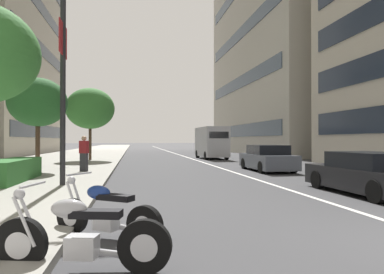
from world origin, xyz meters
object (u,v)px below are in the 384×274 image
(motorcycle_far_end_row, at_px, (80,238))
(motorcycle_nearest_camera, at_px, (105,214))
(pedestrian_on_plaza, at_px, (84,153))
(street_lamp_with_banners, at_px, (73,46))
(car_far_down_avenue, at_px, (368,174))
(delivery_van_ahead, at_px, (211,142))
(car_lead_in_lane, at_px, (267,159))
(street_tree_by_lamp_post, at_px, (90,109))
(street_tree_far_plaza, at_px, (38,102))

(motorcycle_far_end_row, xyz_separation_m, motorcycle_nearest_camera, (1.46, -0.20, -0.02))
(motorcycle_far_end_row, xyz_separation_m, pedestrian_on_plaza, (12.91, 1.71, 0.60))
(street_lamp_with_banners, height_order, pedestrian_on_plaza, street_lamp_with_banners)
(car_far_down_avenue, xyz_separation_m, delivery_van_ahead, (20.82, 0.20, 0.88))
(motorcycle_far_end_row, xyz_separation_m, car_lead_in_lane, (13.33, -7.84, 0.23))
(motorcycle_far_end_row, bearing_deg, car_lead_in_lane, -107.37)
(car_lead_in_lane, xyz_separation_m, delivery_van_ahead, (12.52, 0.27, 0.84))
(motorcycle_nearest_camera, relative_size, pedestrian_on_plaza, 1.06)
(car_far_down_avenue, relative_size, delivery_van_ahead, 0.84)
(motorcycle_far_end_row, bearing_deg, delivery_van_ahead, -93.24)
(car_lead_in_lane, xyz_separation_m, street_lamp_with_banners, (-5.60, 9.21, 4.20))
(car_lead_in_lane, xyz_separation_m, street_tree_by_lamp_post, (9.67, 10.46, 3.43))
(car_far_down_avenue, xyz_separation_m, pedestrian_on_plaza, (7.88, 9.48, 0.41))
(motorcycle_far_end_row, relative_size, motorcycle_nearest_camera, 1.22)
(delivery_van_ahead, relative_size, street_tree_by_lamp_post, 0.95)
(car_far_down_avenue, height_order, car_lead_in_lane, car_lead_in_lane)
(delivery_van_ahead, bearing_deg, motorcycle_nearest_camera, 161.78)
(motorcycle_nearest_camera, distance_m, street_tree_far_plaza, 13.53)
(motorcycle_far_end_row, height_order, street_tree_far_plaza, street_tree_far_plaza)
(car_far_down_avenue, bearing_deg, street_lamp_with_banners, 73.02)
(street_lamp_with_banners, bearing_deg, car_lead_in_lane, -58.69)
(pedestrian_on_plaza, bearing_deg, street_lamp_with_banners, -153.15)
(motorcycle_far_end_row, relative_size, pedestrian_on_plaza, 1.30)
(motorcycle_far_end_row, distance_m, motorcycle_nearest_camera, 1.47)
(motorcycle_far_end_row, bearing_deg, pedestrian_on_plaza, -69.39)
(motorcycle_far_end_row, distance_m, car_far_down_avenue, 9.26)
(motorcycle_nearest_camera, relative_size, car_lead_in_lane, 0.42)
(delivery_van_ahead, height_order, street_tree_by_lamp_post, street_tree_by_lamp_post)
(car_lead_in_lane, distance_m, street_tree_far_plaza, 12.28)
(street_lamp_with_banners, bearing_deg, street_tree_far_plaza, 23.73)
(motorcycle_far_end_row, bearing_deg, car_far_down_avenue, -134.02)
(street_lamp_with_banners, height_order, street_tree_far_plaza, street_lamp_with_banners)
(car_far_down_avenue, distance_m, street_lamp_with_banners, 10.43)
(car_lead_in_lane, xyz_separation_m, street_tree_far_plaza, (0.57, 11.92, 2.91))
(car_far_down_avenue, bearing_deg, car_lead_in_lane, -0.98)
(motorcycle_far_end_row, relative_size, street_lamp_with_banners, 0.29)
(motorcycle_nearest_camera, relative_size, street_tree_far_plaza, 0.39)
(car_lead_in_lane, bearing_deg, street_lamp_with_banners, 122.10)
(car_lead_in_lane, relative_size, pedestrian_on_plaza, 2.53)
(motorcycle_far_end_row, bearing_deg, street_lamp_with_banners, -66.87)
(street_tree_by_lamp_post, bearing_deg, street_tree_far_plaza, 170.87)
(street_lamp_with_banners, bearing_deg, motorcycle_far_end_row, -169.96)
(car_lead_in_lane, distance_m, street_lamp_with_banners, 11.57)
(motorcycle_nearest_camera, height_order, car_lead_in_lane, car_lead_in_lane)
(delivery_van_ahead, xyz_separation_m, street_tree_far_plaza, (-11.95, 11.65, 2.07))
(car_far_down_avenue, relative_size, street_lamp_with_banners, 0.57)
(motorcycle_far_end_row, xyz_separation_m, street_lamp_with_banners, (7.73, 1.37, 4.43))
(delivery_van_ahead, distance_m, pedestrian_on_plaza, 15.93)
(street_lamp_with_banners, bearing_deg, motorcycle_nearest_camera, -166.00)
(car_far_down_avenue, height_order, street_tree_far_plaza, street_tree_far_plaza)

